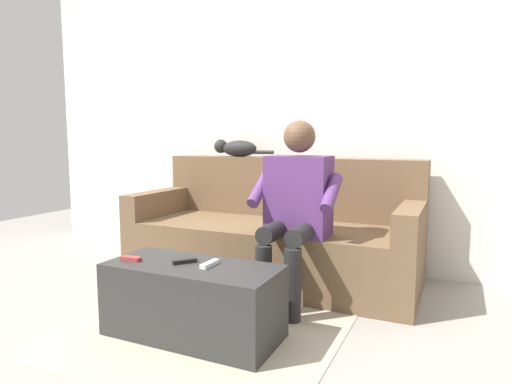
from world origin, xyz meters
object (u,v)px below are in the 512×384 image
at_px(coffee_table, 193,301).
at_px(remote_black, 185,261).
at_px(couch, 275,237).
at_px(remote_white, 210,264).
at_px(remote_red, 131,258).
at_px(cat_on_backrest, 236,148).
at_px(person_solo_seated, 295,202).

height_order(coffee_table, remote_black, remote_black).
height_order(couch, remote_white, couch).
distance_m(remote_red, remote_white, 0.45).
height_order(couch, remote_black, couch).
distance_m(cat_on_backrest, remote_red, 1.57).
bearing_deg(cat_on_backrest, couch, 149.24).
xyz_separation_m(coffee_table, person_solo_seated, (-0.32, -0.68, 0.45)).
xyz_separation_m(couch, remote_black, (0.05, 1.11, 0.09)).
xyz_separation_m(couch, remote_red, (0.34, 1.19, 0.09)).
bearing_deg(person_solo_seated, couch, -53.82).
xyz_separation_m(coffee_table, remote_red, (0.34, 0.07, 0.20)).
bearing_deg(remote_white, cat_on_backrest, -156.86).
bearing_deg(coffee_table, remote_red, 11.53).
xyz_separation_m(cat_on_backrest, remote_black, (-0.42, 1.39, -0.56)).
bearing_deg(couch, cat_on_backrest, -30.76).
relative_size(person_solo_seated, remote_white, 8.26).
relative_size(cat_on_backrest, remote_red, 4.71).
distance_m(couch, remote_black, 1.11).
bearing_deg(coffee_table, remote_black, -6.81).
relative_size(coffee_table, remote_white, 6.56).
bearing_deg(cat_on_backrest, person_solo_seated, 137.79).
bearing_deg(couch, remote_black, 87.37).
xyz_separation_m(person_solo_seated, remote_white, (0.22, 0.66, -0.25)).
height_order(remote_black, remote_red, same).
relative_size(coffee_table, cat_on_backrest, 1.70).
bearing_deg(person_solo_seated, coffee_table, 65.05).
bearing_deg(couch, remote_white, 94.89).
bearing_deg(remote_red, couch, 72.69).
distance_m(coffee_table, cat_on_backrest, 1.66).
bearing_deg(remote_white, coffee_table, -78.37).
distance_m(couch, cat_on_backrest, 0.85).
bearing_deg(remote_black, couch, -142.43).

